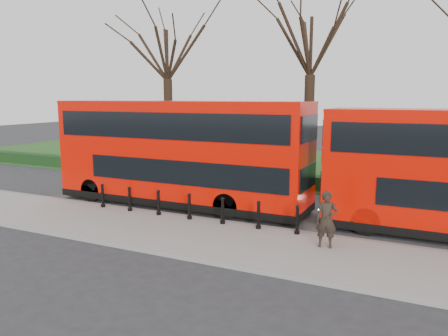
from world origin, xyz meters
The scene contains 12 objects.
ground centered at (0.00, 0.00, 0.00)m, with size 120.00×120.00×0.00m, color #28282B.
pavement centered at (0.00, -3.00, 0.07)m, with size 60.00×4.00×0.15m, color gray.
kerb centered at (0.00, -1.00, 0.07)m, with size 60.00×0.25×0.16m, color slate.
grass_verge centered at (0.00, 15.00, 0.03)m, with size 60.00×18.00×0.06m, color #1A4818.
hedge centered at (0.00, 6.80, 0.40)m, with size 60.00×0.90×0.80m, color black.
yellow_line_outer centered at (0.00, -0.70, 0.01)m, with size 60.00×0.10×0.01m, color yellow.
yellow_line_inner centered at (0.00, -0.50, 0.01)m, with size 60.00×0.10×0.01m, color yellow.
tree_left centered at (-8.00, 10.00, 8.20)m, with size 7.22×7.22×11.28m.
tree_mid centered at (2.00, 10.00, 8.30)m, with size 7.31×7.31×11.41m.
bollard_row centered at (0.25, -1.35, 0.65)m, with size 9.03×0.15×1.00m.
bus_lead centered at (-1.62, 1.00, 2.42)m, with size 12.07×2.77×4.80m.
pedestrian centered at (5.92, -2.28, 1.08)m, with size 0.68×0.44×1.86m, color black.
Camera 1 is at (8.85, -16.03, 5.01)m, focal length 35.00 mm.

